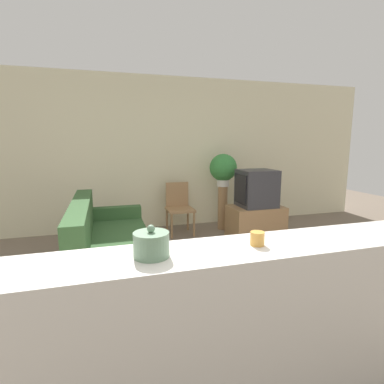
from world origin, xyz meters
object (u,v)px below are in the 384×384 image
couch (109,250)px  television (256,188)px  decorative_bowl (151,244)px  wooden_chair (179,205)px  potted_plant (223,168)px

couch → television: size_ratio=3.31×
television → decorative_bowl: size_ratio=3.16×
wooden_chair → potted_plant: size_ratio=1.52×
wooden_chair → potted_plant: (0.81, 0.02, 0.61)m
television → wooden_chair: size_ratio=0.68×
television → potted_plant: (-0.32, 0.63, 0.27)m
wooden_chair → decorative_bowl: size_ratio=4.64×
television → decorative_bowl: (-2.12, -2.77, 0.22)m
wooden_chair → decorative_bowl: decorative_bowl is taller
television → potted_plant: potted_plant is taller
television → wooden_chair: 1.33m
couch → potted_plant: potted_plant is taller
television → potted_plant: 0.76m
couch → potted_plant: size_ratio=3.43×
potted_plant → decorative_bowl: size_ratio=3.05×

